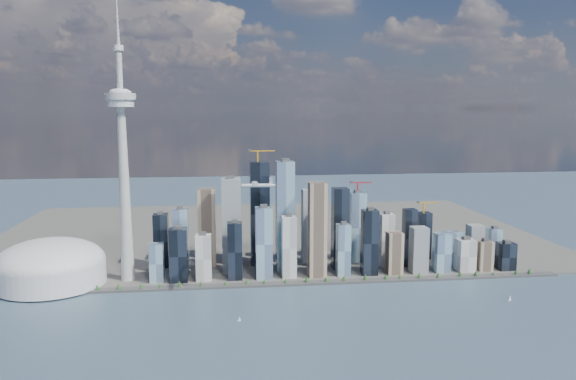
{
  "coord_description": "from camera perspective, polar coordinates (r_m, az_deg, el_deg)",
  "views": [
    {
      "loc": [
        -116.67,
        -774.71,
        332.83
      ],
      "look_at": [
        7.71,
        260.0,
        181.25
      ],
      "focal_mm": 35.0,
      "sensor_mm": 36.0,
      "label": 1
    }
  ],
  "objects": [
    {
      "name": "sailboat_west",
      "position": [
        912.64,
        -4.97,
        -12.96
      ],
      "size": [
        6.18,
        2.15,
        8.55
      ],
      "rotation": [
        0.0,
        0.0,
        0.1
      ],
      "color": "white",
      "rests_on": "ground"
    },
    {
      "name": "ground",
      "position": [
        851.21,
        1.63,
        -14.74
      ],
      "size": [
        4000.0,
        4000.0,
        0.0
      ],
      "primitive_type": "plane",
      "color": "#34485C",
      "rests_on": "ground"
    },
    {
      "name": "airplane",
      "position": [
        945.2,
        -3.14,
        0.51
      ],
      "size": [
        61.43,
        54.18,
        15.04
      ],
      "rotation": [
        0.0,
        0.0,
        0.0
      ],
      "color": "silver",
      "rests_on": "ground"
    },
    {
      "name": "seawall",
      "position": [
        1083.09,
        -0.35,
        -9.51
      ],
      "size": [
        1100.0,
        22.0,
        4.0
      ],
      "primitive_type": "cube",
      "color": "#383838",
      "rests_on": "ground"
    },
    {
      "name": "sailboat_east",
      "position": [
        1072.66,
        21.62,
        -10.22
      ],
      "size": [
        7.19,
        4.48,
        10.31
      ],
      "rotation": [
        0.0,
        0.0,
        0.43
      ],
      "color": "white",
      "rests_on": "ground"
    },
    {
      "name": "land",
      "position": [
        1515.97,
        -2.28,
        -4.36
      ],
      "size": [
        1400.0,
        900.0,
        3.0
      ],
      "primitive_type": "cube",
      "color": "#4C4C47",
      "rests_on": "ground"
    },
    {
      "name": "needle_tower",
      "position": [
        1104.36,
        -16.4,
        2.9
      ],
      "size": [
        56.0,
        56.0,
        550.5
      ],
      "color": "#A5A4A0",
      "rests_on": "land"
    },
    {
      "name": "dome_stadium",
      "position": [
        1160.01,
        -22.97,
        -7.05
      ],
      "size": [
        200.0,
        200.0,
        86.0
      ],
      "color": "silver",
      "rests_on": "land"
    },
    {
      "name": "shoreline_trees",
      "position": [
        1081.04,
        -0.35,
        -9.17
      ],
      "size": [
        960.53,
        7.2,
        8.8
      ],
      "color": "#3F2D1E",
      "rests_on": "seawall"
    },
    {
      "name": "skyscraper_cluster",
      "position": [
        1154.33,
        2.11,
        -4.58
      ],
      "size": [
        736.0,
        142.0,
        246.07
      ],
      "color": "black",
      "rests_on": "land"
    }
  ]
}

